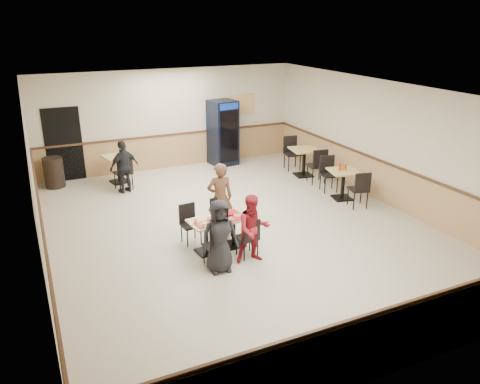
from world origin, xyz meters
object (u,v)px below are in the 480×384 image
trash_bin (54,172)px  side_table_near (343,180)px  diner_man_opposite (220,198)px  back_table (118,165)px  side_table_far (304,158)px  diner_woman_left (220,236)px  main_table (220,229)px  lone_diner (124,167)px  diner_woman_right (253,229)px  pepsi_cooler (223,133)px

trash_bin → side_table_near: bearing=-31.4°
diner_man_opposite → back_table: diner_man_opposite is taller
diner_man_opposite → back_table: (-1.37, 4.18, -0.26)m
side_table_near → side_table_far: size_ratio=0.97×
diner_woman_left → diner_man_opposite: bearing=71.8°
back_table → main_table: bearing=-78.2°
diner_woman_left → side_table_far: size_ratio=1.58×
main_table → diner_woman_left: (-0.33, -0.79, 0.25)m
lone_diner → side_table_near: lone_diner is taller
side_table_far → back_table: size_ratio=1.03×
diner_woman_left → side_table_near: (4.26, 2.05, -0.19)m
diner_woman_right → lone_diner: lone_diner is taller
diner_woman_right → diner_man_opposite: (-0.05, 1.51, 0.10)m
lone_diner → back_table: (-0.00, 0.88, -0.19)m
back_table → side_table_far: bearing=-18.5°
diner_woman_right → side_table_far: diner_woman_right is taller
diner_woman_left → pepsi_cooler: (2.65, 6.15, 0.32)m
back_table → side_table_near: bearing=-36.8°
main_table → diner_woman_right: size_ratio=0.96×
trash_bin → lone_diner: bearing=-36.1°
side_table_near → trash_bin: (-6.65, 4.06, -0.09)m
diner_man_opposite → lone_diner: diner_man_opposite is taller
diner_woman_left → side_table_far: bearing=47.6°
diner_woman_left → pepsi_cooler: bearing=71.2°
trash_bin → side_table_far: bearing=-16.8°
main_table → diner_woman_right: 0.85m
diner_woman_left → back_table: (-0.71, 5.76, -0.18)m
diner_man_opposite → pepsi_cooler: bearing=-105.8°
main_table → lone_diner: 4.23m
lone_diner → side_table_far: size_ratio=1.61×
diner_woman_right → diner_woman_left: bearing=-166.7°
diner_woman_right → side_table_far: size_ratio=1.54×
pepsi_cooler → trash_bin: size_ratio=2.43×
diner_woman_left → pepsi_cooler: size_ratio=0.69×
main_table → diner_woman_right: (0.38, -0.72, 0.23)m
lone_diner → back_table: lone_diner is taller
side_table_far → back_table: bearing=161.5°
main_table → trash_bin: bearing=112.0°
main_table → trash_bin: size_ratio=1.55×
diner_man_opposite → lone_diner: (-1.37, 3.30, -0.07)m
diner_woman_right → trash_bin: diner_woman_right is taller
main_table → lone_diner: (-1.04, 4.09, 0.26)m
main_table → lone_diner: lone_diner is taller
diner_woman_left → main_table: bearing=71.8°
diner_woman_left → pepsi_cooler: 6.71m
diner_woman_left → side_table_near: size_ratio=1.63×
side_table_far → pepsi_cooler: bearing=129.1°
diner_woman_left → side_table_near: 4.73m
lone_diner → trash_bin: size_ratio=1.69×
lone_diner → diner_woman_left: bearing=78.0°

